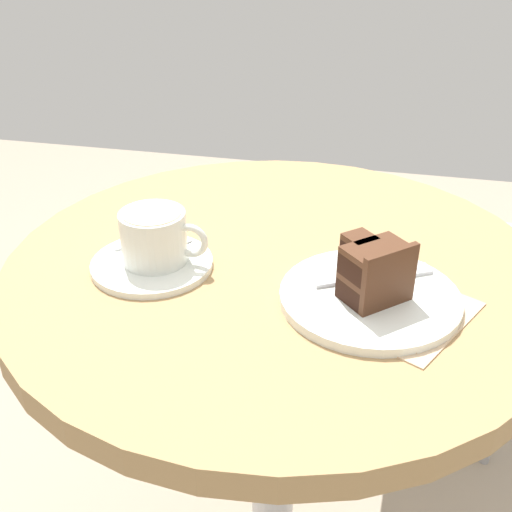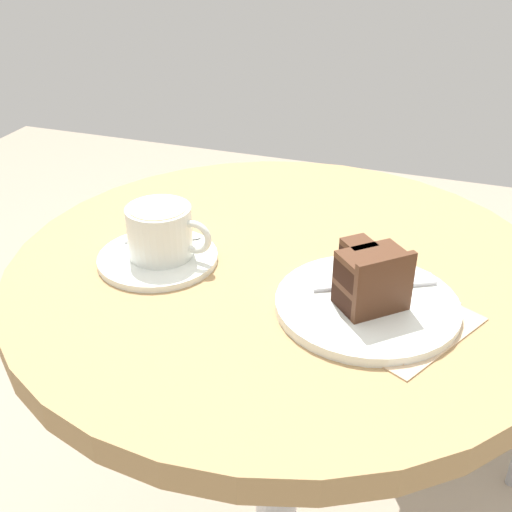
% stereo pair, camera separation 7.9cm
% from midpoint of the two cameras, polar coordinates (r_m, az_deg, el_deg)
% --- Properties ---
extents(cafe_table, '(0.73, 0.73, 0.75)m').
position_cam_midpoint_polar(cafe_table, '(0.93, 4.61, -7.40)').
color(cafe_table, '#A37F51').
rests_on(cafe_table, ground).
extents(saucer, '(0.16, 0.16, 0.01)m').
position_cam_midpoint_polar(saucer, '(0.86, -6.14, -0.25)').
color(saucer, silver).
rests_on(saucer, cafe_table).
extents(coffee_cup, '(0.12, 0.09, 0.07)m').
position_cam_midpoint_polar(coffee_cup, '(0.84, -5.81, 2.18)').
color(coffee_cup, silver).
rests_on(coffee_cup, saucer).
extents(teaspoon, '(0.10, 0.06, 0.00)m').
position_cam_midpoint_polar(teaspoon, '(0.89, -4.89, 1.57)').
color(teaspoon, silver).
rests_on(teaspoon, saucer).
extents(cake_plate, '(0.22, 0.22, 0.01)m').
position_cam_midpoint_polar(cake_plate, '(0.78, 12.72, -4.34)').
color(cake_plate, silver).
rests_on(cake_plate, cafe_table).
extents(cake_slice, '(0.09, 0.09, 0.07)m').
position_cam_midpoint_polar(cake_slice, '(0.75, 13.10, -2.02)').
color(cake_slice, black).
rests_on(cake_slice, cake_plate).
extents(fork, '(0.14, 0.09, 0.00)m').
position_cam_midpoint_polar(fork, '(0.81, 14.52, -2.40)').
color(fork, silver).
rests_on(fork, cake_plate).
extents(napkin, '(0.22, 0.21, 0.00)m').
position_cam_midpoint_polar(napkin, '(0.77, 14.25, -5.05)').
color(napkin, tan).
rests_on(napkin, cafe_table).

